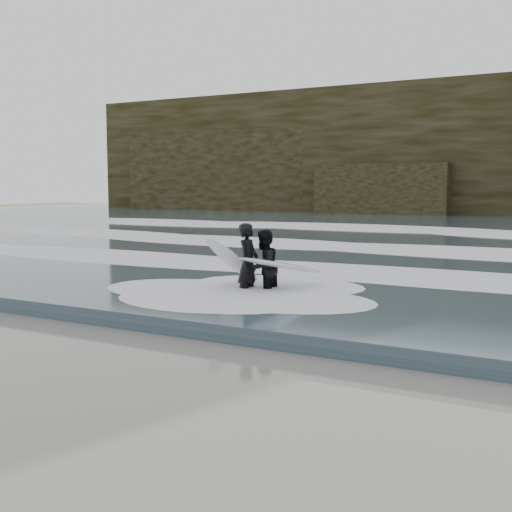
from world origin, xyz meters
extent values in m
cube|color=#344753|center=(0.00, 29.00, 0.15)|extent=(90.00, 52.00, 0.30)
cube|color=black|center=(0.00, 46.00, 5.00)|extent=(70.00, 9.00, 10.00)
ellipsoid|color=white|center=(0.00, 9.00, 0.40)|extent=(60.00, 3.20, 0.20)
ellipsoid|color=white|center=(0.00, 16.00, 0.42)|extent=(60.00, 4.00, 0.24)
ellipsoid|color=white|center=(0.00, 25.00, 0.45)|extent=(60.00, 4.80, 0.30)
imported|color=black|center=(0.47, 6.17, 0.84)|extent=(0.48, 0.66, 1.68)
ellipsoid|color=white|center=(0.07, 6.22, 0.87)|extent=(0.62, 1.83, 1.16)
imported|color=black|center=(0.78, 6.28, 0.78)|extent=(0.60, 0.76, 1.55)
ellipsoid|color=white|center=(1.20, 6.28, 0.83)|extent=(1.35, 2.35, 0.59)
camera|label=1|loc=(6.98, -5.27, 2.46)|focal=45.00mm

